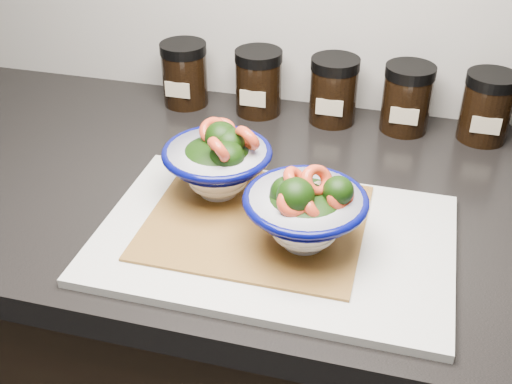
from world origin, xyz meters
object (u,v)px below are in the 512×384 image
(bowl_right, at_px, (305,211))
(spice_jar_b, at_px, (258,82))
(cutting_board, at_px, (274,239))
(bowl_left, at_px, (219,162))
(spice_jar_c, at_px, (334,90))
(spice_jar_e, at_px, (487,107))
(spice_jar_a, at_px, (185,74))
(spice_jar_d, at_px, (407,98))

(bowl_right, distance_m, spice_jar_b, 0.40)
(cutting_board, distance_m, bowl_left, 0.13)
(cutting_board, bearing_deg, spice_jar_c, 87.57)
(spice_jar_b, height_order, spice_jar_e, same)
(bowl_right, distance_m, spice_jar_c, 0.37)
(spice_jar_c, height_order, spice_jar_e, same)
(spice_jar_b, relative_size, spice_jar_c, 1.00)
(bowl_left, bearing_deg, spice_jar_b, 93.96)
(spice_jar_b, bearing_deg, spice_jar_c, 0.00)
(spice_jar_a, xyz_separation_m, spice_jar_c, (0.27, 0.00, 0.00))
(bowl_left, relative_size, spice_jar_b, 1.33)
(spice_jar_a, xyz_separation_m, spice_jar_d, (0.39, 0.00, 0.00))
(spice_jar_a, bearing_deg, cutting_board, -54.95)
(spice_jar_b, distance_m, spice_jar_c, 0.13)
(bowl_left, height_order, spice_jar_d, bowl_left)
(cutting_board, xyz_separation_m, bowl_left, (-0.10, 0.07, 0.06))
(spice_jar_c, bearing_deg, spice_jar_e, 0.00)
(bowl_left, height_order, spice_jar_c, bowl_left)
(bowl_right, bearing_deg, spice_jar_e, 58.98)
(spice_jar_b, relative_size, spice_jar_d, 1.00)
(bowl_left, distance_m, spice_jar_c, 0.31)
(spice_jar_a, distance_m, spice_jar_b, 0.14)
(spice_jar_b, bearing_deg, spice_jar_d, 0.00)
(bowl_right, relative_size, spice_jar_a, 1.35)
(bowl_left, height_order, bowl_right, same)
(bowl_right, distance_m, spice_jar_e, 0.43)
(spice_jar_b, bearing_deg, cutting_board, -72.10)
(spice_jar_c, xyz_separation_m, spice_jar_d, (0.12, 0.00, 0.00))
(spice_jar_a, bearing_deg, spice_jar_c, 0.00)
(spice_jar_b, bearing_deg, bowl_left, -86.04)
(bowl_right, xyz_separation_m, spice_jar_e, (0.22, 0.37, -0.01))
(spice_jar_a, bearing_deg, spice_jar_e, 0.00)
(spice_jar_d, bearing_deg, spice_jar_a, 180.00)
(bowl_right, height_order, spice_jar_b, bowl_right)
(bowl_right, height_order, spice_jar_c, bowl_right)
(cutting_board, distance_m, spice_jar_e, 0.45)
(spice_jar_a, xyz_separation_m, spice_jar_b, (0.14, 0.00, 0.00))
(bowl_left, distance_m, spice_jar_e, 0.46)
(cutting_board, relative_size, spice_jar_b, 3.98)
(bowl_right, height_order, spice_jar_e, bowl_right)
(bowl_right, xyz_separation_m, spice_jar_a, (-0.29, 0.37, -0.01))
(spice_jar_d, distance_m, spice_jar_e, 0.13)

